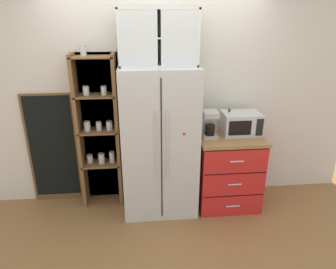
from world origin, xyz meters
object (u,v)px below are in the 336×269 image
mug_sage (228,129)px  chalkboard_menu (53,149)px  refrigerator (159,142)px  bottle_amber (228,122)px  coffee_maker (209,123)px  microwave (241,123)px

mug_sage → chalkboard_menu: (-2.13, 0.21, -0.26)m
refrigerator → bottle_amber: 0.86m
mug_sage → coffee_maker: bearing=-164.5°
refrigerator → coffee_maker: 0.62m
coffee_maker → bottle_amber: 0.27m
refrigerator → microwave: size_ratio=3.96×
refrigerator → mug_sage: size_ratio=16.57×
chalkboard_menu → bottle_amber: bearing=-5.2°
refrigerator → microwave: refrigerator is taller
coffee_maker → mug_sage: bearing=15.5°
microwave → mug_sage: microwave is taller
chalkboard_menu → refrigerator: bearing=-12.6°
chalkboard_menu → mug_sage: bearing=-5.6°
chalkboard_menu → microwave: bearing=-6.0°
microwave → bottle_amber: size_ratio=1.50×
mug_sage → chalkboard_menu: bearing=174.4°
coffee_maker → mug_sage: 0.28m
bottle_amber → refrigerator: bearing=-173.4°
bottle_amber → chalkboard_menu: 2.17m
mug_sage → bottle_amber: size_ratio=0.36×
refrigerator → chalkboard_menu: bearing=167.4°
coffee_maker → refrigerator: bearing=-179.0°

